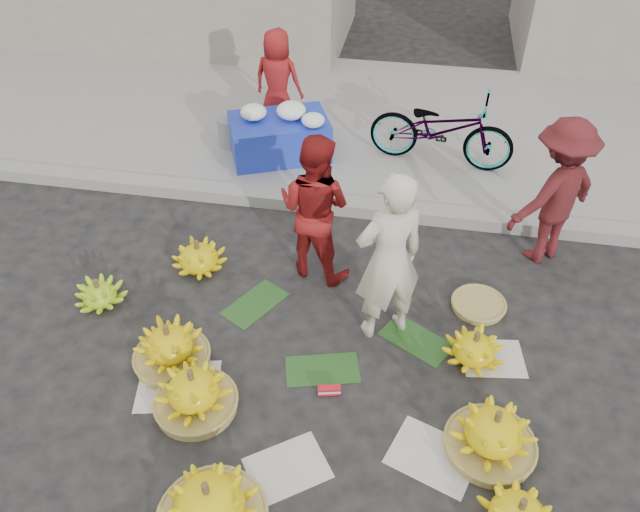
% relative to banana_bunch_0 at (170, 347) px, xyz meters
% --- Properties ---
extents(ground, '(80.00, 80.00, 0.00)m').
position_rel_banana_bunch_0_xyz_m(ground, '(1.44, 0.34, -0.20)').
color(ground, black).
rests_on(ground, ground).
extents(curb, '(40.00, 0.25, 0.15)m').
position_rel_banana_bunch_0_xyz_m(curb, '(1.44, 2.54, -0.12)').
color(curb, gray).
rests_on(curb, ground).
extents(sidewalk, '(40.00, 4.00, 0.12)m').
position_rel_banana_bunch_0_xyz_m(sidewalk, '(1.44, 4.64, -0.14)').
color(sidewalk, gray).
rests_on(sidewalk, ground).
extents(newspaper_scatter, '(3.20, 1.80, 0.00)m').
position_rel_banana_bunch_0_xyz_m(newspaper_scatter, '(1.44, -0.46, -0.19)').
color(newspaper_scatter, silver).
rests_on(newspaper_scatter, ground).
extents(banana_leaves, '(2.00, 1.00, 0.00)m').
position_rel_banana_bunch_0_xyz_m(banana_leaves, '(1.34, 0.54, -0.19)').
color(banana_leaves, '#1B4617').
rests_on(banana_leaves, ground).
extents(banana_bunch_0, '(0.77, 0.77, 0.46)m').
position_rel_banana_bunch_0_xyz_m(banana_bunch_0, '(0.00, 0.00, 0.00)').
color(banana_bunch_0, olive).
rests_on(banana_bunch_0, ground).
extents(banana_bunch_1, '(0.72, 0.72, 0.47)m').
position_rel_banana_bunch_0_xyz_m(banana_bunch_1, '(0.37, -0.44, 0.00)').
color(banana_bunch_1, olive).
rests_on(banana_bunch_1, ground).
extents(banana_bunch_2, '(0.93, 0.93, 0.52)m').
position_rel_banana_bunch_0_xyz_m(banana_bunch_2, '(0.81, -1.37, 0.03)').
color(banana_bunch_2, olive).
rests_on(banana_bunch_2, ground).
extents(banana_bunch_4, '(0.70, 0.70, 0.48)m').
position_rel_banana_bunch_0_xyz_m(banana_bunch_4, '(2.78, -0.42, 0.01)').
color(banana_bunch_4, olive).
rests_on(banana_bunch_4, ground).
extents(banana_bunch_5, '(0.65, 0.65, 0.34)m').
position_rel_banana_bunch_0_xyz_m(banana_bunch_5, '(2.66, 0.50, -0.05)').
color(banana_bunch_5, yellow).
rests_on(banana_bunch_5, ground).
extents(banana_bunch_6, '(0.53, 0.53, 0.30)m').
position_rel_banana_bunch_0_xyz_m(banana_bunch_6, '(-0.96, 0.59, -0.07)').
color(banana_bunch_6, '#82BC1A').
rests_on(banana_bunch_6, ground).
extents(banana_bunch_7, '(0.74, 0.74, 0.36)m').
position_rel_banana_bunch_0_xyz_m(banana_bunch_7, '(-0.16, 1.26, -0.04)').
color(banana_bunch_7, yellow).
rests_on(banana_bunch_7, ground).
extents(basket_spare, '(0.57, 0.57, 0.06)m').
position_rel_banana_bunch_0_xyz_m(basket_spare, '(2.72, 1.18, -0.17)').
color(basket_spare, olive).
rests_on(basket_spare, ground).
extents(incense_stack, '(0.20, 0.10, 0.08)m').
position_rel_banana_bunch_0_xyz_m(incense_stack, '(1.45, -0.11, -0.15)').
color(incense_stack, red).
rests_on(incense_stack, ground).
extents(vendor_cream, '(0.76, 0.67, 1.73)m').
position_rel_banana_bunch_0_xyz_m(vendor_cream, '(1.82, 0.73, 0.67)').
color(vendor_cream, beige).
rests_on(vendor_cream, ground).
extents(vendor_red, '(0.91, 0.80, 1.58)m').
position_rel_banana_bunch_0_xyz_m(vendor_red, '(1.03, 1.47, 0.59)').
color(vendor_red, '#A21A18').
rests_on(vendor_red, ground).
extents(man_striped, '(1.19, 1.12, 1.61)m').
position_rel_banana_bunch_0_xyz_m(man_striped, '(3.37, 2.11, 0.61)').
color(man_striped, maroon).
rests_on(man_striped, ground).
extents(flower_table, '(1.42, 1.17, 0.71)m').
position_rel_banana_bunch_0_xyz_m(flower_table, '(0.22, 3.45, 0.21)').
color(flower_table, '#1B2DB3').
rests_on(flower_table, sidewalk).
extents(grey_bucket, '(0.34, 0.34, 0.39)m').
position_rel_banana_bunch_0_xyz_m(grey_bucket, '(-0.48, 3.59, 0.12)').
color(grey_bucket, gray).
rests_on(grey_bucket, sidewalk).
extents(flower_vendor, '(0.72, 0.53, 1.35)m').
position_rel_banana_bunch_0_xyz_m(flower_vendor, '(0.04, 4.19, 0.60)').
color(flower_vendor, '#A21A18').
rests_on(flower_vendor, sidewalk).
extents(bicycle, '(0.84, 1.85, 0.94)m').
position_rel_banana_bunch_0_xyz_m(bicycle, '(2.22, 3.63, 0.39)').
color(bicycle, gray).
rests_on(bicycle, sidewalk).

